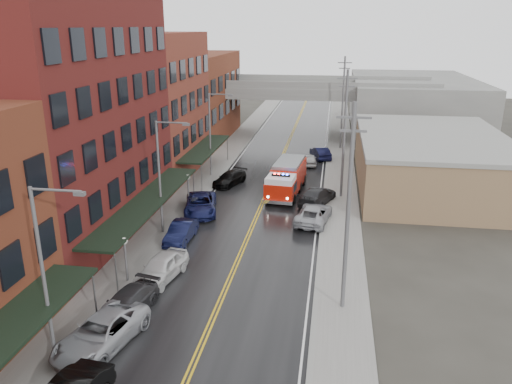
{
  "coord_description": "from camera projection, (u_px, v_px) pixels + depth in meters",
  "views": [
    {
      "loc": [
        6.19,
        -10.91,
        15.69
      ],
      "look_at": [
        0.3,
        26.5,
        3.0
      ],
      "focal_mm": 35.0,
      "sensor_mm": 36.0,
      "label": 1
    }
  ],
  "objects": [
    {
      "name": "utility_pole_1",
      "position": [
        344.0,
        133.0,
        45.84
      ],
      "size": [
        1.8,
        0.24,
        12.0
      ],
      "color": "#59595B",
      "rests_on": "ground"
    },
    {
      "name": "tan_building",
      "position": [
        430.0,
        163.0,
        50.43
      ],
      "size": [
        14.0,
        22.0,
        5.0
      ],
      "primitive_type": "cube",
      "color": "#8E694C",
      "rests_on": "ground"
    },
    {
      "name": "street_lamp_1",
      "position": [
        162.0,
        171.0,
        37.92
      ],
      "size": [
        2.64,
        0.22,
        9.0
      ],
      "color": "#59595B",
      "rests_on": "ground"
    },
    {
      "name": "brick_building_far",
      "position": [
        196.0,
        97.0,
        70.5
      ],
      "size": [
        9.0,
        20.0,
        12.0
      ],
      "primitive_type": "cube",
      "color": "maroon",
      "rests_on": "ground"
    },
    {
      "name": "parked_car_left_2",
      "position": [
        102.0,
        333.0,
        25.42
      ],
      "size": [
        3.82,
        6.2,
        1.6
      ],
      "primitive_type": "imported",
      "rotation": [
        0.0,
        0.0,
        -0.21
      ],
      "color": "#989AA0",
      "rests_on": "ground"
    },
    {
      "name": "awning_2",
      "position": [
        205.0,
        148.0,
        54.21
      ],
      "size": [
        2.6,
        13.0,
        3.09
      ],
      "color": "black",
      "rests_on": "ground"
    },
    {
      "name": "parked_car_right_3",
      "position": [
        320.0,
        153.0,
        61.47
      ],
      "size": [
        2.94,
        4.8,
        1.49
      ],
      "primitive_type": "imported",
      "rotation": [
        0.0,
        0.0,
        3.46
      ],
      "color": "black",
      "rests_on": "ground"
    },
    {
      "name": "brick_building_c",
      "position": [
        152.0,
        105.0,
        53.63
      ],
      "size": [
        9.0,
        15.0,
        15.0
      ],
      "primitive_type": "cube",
      "color": "maroon",
      "rests_on": "ground"
    },
    {
      "name": "globe_lamp_2",
      "position": [
        188.0,
        183.0,
        44.43
      ],
      "size": [
        0.44,
        0.44,
        3.12
      ],
      "color": "#59595B",
      "rests_on": "ground"
    },
    {
      "name": "parked_car_left_3",
      "position": [
        127.0,
        303.0,
        28.31
      ],
      "size": [
        2.9,
        5.07,
        1.38
      ],
      "primitive_type": "imported",
      "rotation": [
        0.0,
        0.0,
        -0.21
      ],
      "color": "#28282A",
      "rests_on": "ground"
    },
    {
      "name": "parked_car_right_0",
      "position": [
        314.0,
        214.0,
        41.57
      ],
      "size": [
        3.3,
        5.73,
        1.5
      ],
      "primitive_type": "imported",
      "rotation": [
        0.0,
        0.0,
        2.99
      ],
      "color": "#9B9DA2",
      "rests_on": "ground"
    },
    {
      "name": "brick_building_b",
      "position": [
        67.0,
        121.0,
        36.76
      ],
      "size": [
        9.0,
        20.0,
        18.0
      ],
      "primitive_type": "cube",
      "color": "#4D1614",
      "rests_on": "ground"
    },
    {
      "name": "parked_car_left_5",
      "position": [
        181.0,
        232.0,
        38.0
      ],
      "size": [
        1.66,
        4.46,
        1.46
      ],
      "primitive_type": "imported",
      "rotation": [
        0.0,
        0.0,
        -0.03
      ],
      "color": "black",
      "rests_on": "ground"
    },
    {
      "name": "road",
      "position": [
        259.0,
        211.0,
        44.21
      ],
      "size": [
        11.0,
        160.0,
        0.02
      ],
      "primitive_type": "cube",
      "color": "black",
      "rests_on": "ground"
    },
    {
      "name": "fire_truck",
      "position": [
        286.0,
        178.0,
        48.33
      ],
      "size": [
        3.95,
        8.54,
        3.04
      ],
      "rotation": [
        0.0,
        0.0,
        -0.09
      ],
      "color": "#B01608",
      "rests_on": "ground"
    },
    {
      "name": "street_lamp_2",
      "position": [
        212.0,
        129.0,
        52.9
      ],
      "size": [
        2.64,
        0.22,
        9.0
      ],
      "color": "#59595B",
      "rests_on": "ground"
    },
    {
      "name": "curb_right",
      "position": [
        323.0,
        214.0,
        43.36
      ],
      "size": [
        0.3,
        160.0,
        0.15
      ],
      "primitive_type": "cube",
      "color": "gray",
      "rests_on": "ground"
    },
    {
      "name": "sidewalk_left",
      "position": [
        179.0,
        206.0,
        45.27
      ],
      "size": [
        3.0,
        160.0,
        0.15
      ],
      "primitive_type": "cube",
      "color": "slate",
      "rests_on": "ground"
    },
    {
      "name": "parked_car_right_2",
      "position": [
        310.0,
        160.0,
        58.65
      ],
      "size": [
        1.89,
        4.0,
        1.32
      ],
      "primitive_type": "imported",
      "rotation": [
        0.0,
        0.0,
        3.23
      ],
      "color": "silver",
      "rests_on": "ground"
    },
    {
      "name": "curb_left",
      "position": [
        197.0,
        207.0,
        45.03
      ],
      "size": [
        0.3,
        160.0,
        0.15
      ],
      "primitive_type": "cube",
      "color": "gray",
      "rests_on": "ground"
    },
    {
      "name": "sidewalk_right",
      "position": [
        342.0,
        215.0,
        43.12
      ],
      "size": [
        3.0,
        160.0,
        0.15
      ],
      "primitive_type": "cube",
      "color": "slate",
      "rests_on": "ground"
    },
    {
      "name": "right_far_block",
      "position": [
        411.0,
        104.0,
        77.76
      ],
      "size": [
        18.0,
        30.0,
        8.0
      ],
      "primitive_type": "cube",
      "color": "slate",
      "rests_on": "ground"
    },
    {
      "name": "utility_pole_0",
      "position": [
        348.0,
        207.0,
        27.1
      ],
      "size": [
        1.8,
        0.24,
        12.0
      ],
      "color": "#59595B",
      "rests_on": "ground"
    },
    {
      "name": "awning_1",
      "position": [
        148.0,
        202.0,
        37.82
      ],
      "size": [
        2.6,
        18.0,
        3.09
      ],
      "color": "black",
      "rests_on": "ground"
    },
    {
      "name": "parked_car_left_6",
      "position": [
        201.0,
        204.0,
        43.67
      ],
      "size": [
        3.87,
        6.23,
        1.61
      ],
      "primitive_type": "imported",
      "rotation": [
        0.0,
        0.0,
        0.22
      ],
      "color": "#111541",
      "rests_on": "ground"
    },
    {
      "name": "street_lamp_0",
      "position": [
        47.0,
        266.0,
        22.93
      ],
      "size": [
        2.64,
        0.22,
        9.0
      ],
      "color": "#59595B",
      "rests_on": "ground"
    },
    {
      "name": "overpass",
      "position": [
        292.0,
        96.0,
        72.29
      ],
      "size": [
        40.0,
        10.0,
        7.5
      ],
      "color": "slate",
      "rests_on": "ground"
    },
    {
      "name": "parked_car_right_1",
      "position": [
        317.0,
        196.0,
        45.9
      ],
      "size": [
        3.87,
        5.81,
        1.56
      ],
      "primitive_type": "imported",
      "rotation": [
        0.0,
        0.0,
        2.8
      ],
      "color": "black",
      "rests_on": "ground"
    },
    {
      "name": "parked_car_left_7",
      "position": [
        230.0,
        179.0,
        51.39
      ],
      "size": [
        3.35,
        5.03,
        1.35
      ],
      "primitive_type": "imported",
      "rotation": [
        0.0,
        0.0,
        -0.34
      ],
      "color": "black",
      "rests_on": "ground"
    },
    {
      "name": "parked_car_left_4",
      "position": [
        161.0,
        267.0,
        32.24
      ],
      "size": [
        2.8,
        5.09,
        1.64
      ],
      "primitive_type": "imported",
      "rotation": [
        0.0,
        0.0,
        -0.19
      ],
      "color": "silver",
      "rests_on": "ground"
    },
    {
      "name": "globe_lamp_1",
      "position": [
        125.0,
        250.0,
        31.31
      ],
      "size": [
        0.44,
        0.44,
        3.12
      ],
      "color": "#59595B",
      "rests_on": "ground"
    },
    {
      "name": "utility_pole_2",
      "position": [
        343.0,
        102.0,
        64.57
      ],
      "size": [
        1.8,
        0.24,
        12.0
      ],
      "color": "#59595B",
      "rests_on": "ground"
    }
  ]
}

